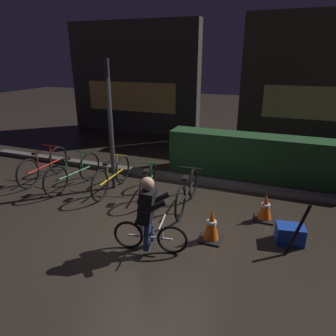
{
  "coord_description": "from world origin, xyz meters",
  "views": [
    {
      "loc": [
        2.18,
        -4.48,
        2.91
      ],
      "look_at": [
        0.2,
        0.6,
        0.9
      ],
      "focal_mm": 32.86,
      "sensor_mm": 36.0,
      "label": 1
    }
  ],
  "objects": [
    {
      "name": "ground_plane",
      "position": [
        0.0,
        0.0,
        0.0
      ],
      "size": [
        40.0,
        40.0,
        0.0
      ],
      "primitive_type": "plane",
      "color": "#2D261E"
    },
    {
      "name": "storefront_right",
      "position": [
        3.27,
        7.2,
        2.13
      ],
      "size": [
        5.57,
        0.54,
        4.28
      ],
      "color": "#42382D",
      "rests_on": "ground"
    },
    {
      "name": "hedge_row",
      "position": [
        1.8,
        3.1,
        0.53
      ],
      "size": [
        4.8,
        0.7,
        1.07
      ],
      "primitive_type": "cube",
      "color": "#214723",
      "rests_on": "ground"
    },
    {
      "name": "parked_bike_left_mid",
      "position": [
        -2.24,
        0.88,
        0.36
      ],
      "size": [
        0.46,
        1.74,
        0.81
      ],
      "rotation": [
        0.0,
        0.0,
        1.44
      ],
      "color": "black",
      "rests_on": "ground"
    },
    {
      "name": "blue_crate",
      "position": [
        2.46,
        0.3,
        0.15
      ],
      "size": [
        0.49,
        0.39,
        0.3
      ],
      "primitive_type": "cube",
      "rotation": [
        0.0,
        0.0,
        0.17
      ],
      "color": "#193DB7",
      "rests_on": "ground"
    },
    {
      "name": "traffic_cone_near",
      "position": [
        1.24,
        -0.1,
        0.28
      ],
      "size": [
        0.36,
        0.36,
        0.58
      ],
      "color": "black",
      "rests_on": "ground"
    },
    {
      "name": "parked_bike_center_left",
      "position": [
        -1.31,
        1.02,
        0.36
      ],
      "size": [
        0.46,
        1.71,
        0.79
      ],
      "rotation": [
        0.0,
        0.0,
        1.6
      ],
      "color": "black",
      "rests_on": "ground"
    },
    {
      "name": "parked_bike_leftmost",
      "position": [
        -3.21,
        0.99,
        0.37
      ],
      "size": [
        0.46,
        1.76,
        0.81
      ],
      "rotation": [
        0.0,
        0.0,
        1.59
      ],
      "color": "black",
      "rests_on": "ground"
    },
    {
      "name": "traffic_cone_far",
      "position": [
        2.02,
        0.92,
        0.25
      ],
      "size": [
        0.36,
        0.36,
        0.52
      ],
      "color": "black",
      "rests_on": "ground"
    },
    {
      "name": "closed_umbrella",
      "position": [
        2.55,
        0.05,
        0.39
      ],
      "size": [
        0.33,
        0.34,
        0.79
      ],
      "primitive_type": "cylinder",
      "rotation": [
        0.0,
        0.46,
        0.8
      ],
      "color": "black",
      "rests_on": "ground"
    },
    {
      "name": "parked_bike_right_mid",
      "position": [
        0.51,
        0.86,
        0.35
      ],
      "size": [
        0.46,
        1.67,
        0.77
      ],
      "rotation": [
        0.0,
        0.0,
        1.63
      ],
      "color": "black",
      "rests_on": "ground"
    },
    {
      "name": "parked_bike_center_right",
      "position": [
        -0.44,
        1.05,
        0.32
      ],
      "size": [
        0.46,
        1.5,
        0.7
      ],
      "rotation": [
        0.0,
        0.0,
        1.78
      ],
      "color": "black",
      "rests_on": "ground"
    },
    {
      "name": "storefront_left",
      "position": [
        -3.53,
        6.5,
        2.05
      ],
      "size": [
        5.26,
        0.54,
        4.11
      ],
      "color": "#383330",
      "rests_on": "ground"
    },
    {
      "name": "cyclist",
      "position": [
        0.39,
        -0.73,
        0.63
      ],
      "size": [
        1.18,
        0.5,
        1.25
      ],
      "rotation": [
        0.0,
        0.0,
        0.17
      ],
      "color": "black",
      "rests_on": "ground"
    },
    {
      "name": "sidewalk_curb",
      "position": [
        0.0,
        2.2,
        0.06
      ],
      "size": [
        12.0,
        0.24,
        0.12
      ],
      "primitive_type": "cube",
      "color": "#56544F",
      "rests_on": "ground"
    },
    {
      "name": "street_post",
      "position": [
        -1.37,
        1.2,
        1.42
      ],
      "size": [
        0.1,
        0.1,
        2.85
      ],
      "primitive_type": "cylinder",
      "color": "#2D2D33",
      "rests_on": "ground"
    }
  ]
}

